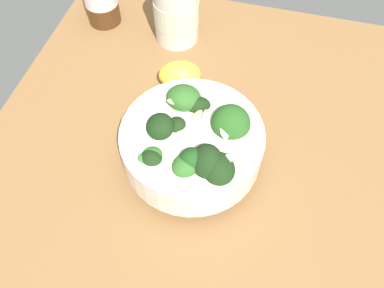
# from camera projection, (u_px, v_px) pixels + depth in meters

# --- Properties ---
(ground_plane) EXTENTS (0.60, 0.60, 0.03)m
(ground_plane) POSITION_uv_depth(u_px,v_px,m) (207.00, 143.00, 0.57)
(ground_plane) COLOR brown
(bowl_of_broccoli) EXTENTS (0.18, 0.18, 0.10)m
(bowl_of_broccoli) POSITION_uv_depth(u_px,v_px,m) (193.00, 143.00, 0.50)
(bowl_of_broccoli) COLOR silver
(bowl_of_broccoli) RESTS_ON ground_plane
(lemon_wedge) EXTENTS (0.07, 0.06, 0.04)m
(lemon_wedge) POSITION_uv_depth(u_px,v_px,m) (180.00, 75.00, 0.60)
(lemon_wedge) COLOR yellow
(lemon_wedge) RESTS_ON ground_plane
(bottle_tall) EXTENTS (0.07, 0.07, 0.13)m
(bottle_tall) POSITION_uv_depth(u_px,v_px,m) (176.00, 8.00, 0.63)
(bottle_tall) COLOR beige
(bottle_tall) RESTS_ON ground_plane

